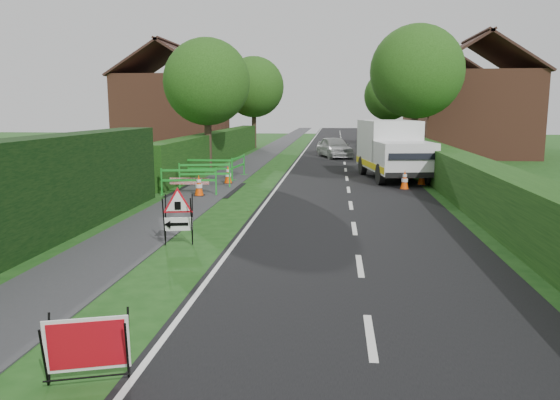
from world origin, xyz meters
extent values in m
plane|color=#184313|center=(0.00, 0.00, 0.00)|extent=(120.00, 120.00, 0.00)
cube|color=black|center=(2.50, 35.00, 0.00)|extent=(6.00, 90.00, 0.02)
cube|color=#2D2D30|center=(-3.00, 35.00, 0.01)|extent=(2.00, 90.00, 0.02)
cube|color=#14380F|center=(-5.00, 22.00, 0.00)|extent=(1.00, 24.00, 1.80)
cube|color=#14380F|center=(6.50, 16.00, 0.00)|extent=(1.20, 50.00, 1.50)
cube|color=brown|center=(-10.00, 30.00, 2.75)|extent=(7.00, 7.00, 5.50)
cube|color=#331E19|center=(-11.75, 30.00, 6.59)|extent=(4.00, 7.40, 2.58)
cube|color=#331E19|center=(-8.25, 30.00, 6.59)|extent=(4.00, 7.40, 2.58)
cube|color=#331E19|center=(-10.00, 30.00, 7.69)|extent=(0.25, 7.40, 0.18)
cube|color=brown|center=(11.00, 28.00, 2.75)|extent=(7.00, 7.00, 5.50)
cube|color=#331E19|center=(9.25, 28.00, 6.59)|extent=(4.00, 7.40, 2.58)
cube|color=#331E19|center=(12.75, 28.00, 6.59)|extent=(4.00, 7.40, 2.58)
cube|color=#331E19|center=(11.00, 28.00, 7.69)|extent=(0.25, 7.40, 0.18)
cube|color=brown|center=(12.00, 42.00, 2.75)|extent=(7.00, 7.00, 5.50)
cube|color=#331E19|center=(10.25, 42.00, 6.59)|extent=(4.00, 7.40, 2.58)
cube|color=#331E19|center=(13.75, 42.00, 6.59)|extent=(4.00, 7.40, 2.58)
cube|color=#331E19|center=(12.00, 42.00, 7.69)|extent=(0.25, 7.40, 0.18)
cylinder|color=#2D2116|center=(-4.60, 18.00, 1.31)|extent=(0.36, 0.36, 2.62)
sphere|color=#1F4412|center=(-4.60, 18.00, 4.50)|extent=(4.40, 4.40, 4.40)
cylinder|color=#2D2116|center=(6.40, 22.00, 1.49)|extent=(0.36, 0.36, 2.97)
sphere|color=#1F4412|center=(6.40, 22.00, 5.18)|extent=(5.20, 5.20, 5.20)
cylinder|color=#2D2116|center=(-4.60, 34.00, 1.40)|extent=(0.36, 0.36, 2.80)
sphere|color=#1F4412|center=(-4.60, 34.00, 4.84)|extent=(4.80, 4.80, 4.80)
cylinder|color=#2D2116|center=(6.40, 38.00, 1.22)|extent=(0.36, 0.36, 2.45)
sphere|color=#1F4412|center=(6.40, 38.00, 4.23)|extent=(4.20, 4.20, 4.20)
cylinder|color=black|center=(-1.23, -4.35, 0.40)|extent=(0.11, 0.27, 0.78)
cylinder|color=black|center=(-1.32, -4.08, 0.40)|extent=(0.11, 0.27, 0.78)
cylinder|color=black|center=(-0.38, -4.08, 0.40)|extent=(0.11, 0.27, 0.78)
cylinder|color=black|center=(-0.47, -3.81, 0.40)|extent=(0.11, 0.27, 0.78)
cylinder|color=black|center=(-0.80, -4.23, 0.13)|extent=(0.91, 0.31, 0.02)
cube|color=white|center=(-0.84, -4.10, 0.47)|extent=(0.94, 0.40, 0.68)
cube|color=#B90C17|center=(-0.84, -4.11, 0.47)|extent=(0.85, 0.36, 0.59)
cylinder|color=black|center=(-1.90, 2.09, 0.60)|extent=(0.10, 0.36, 1.16)
cylinder|color=black|center=(-1.96, 2.37, 0.60)|extent=(0.10, 0.36, 1.16)
cylinder|color=black|center=(-1.29, 2.21, 0.60)|extent=(0.10, 0.36, 1.16)
cylinder|color=black|center=(-1.35, 2.49, 0.60)|extent=(0.10, 0.36, 1.16)
cube|color=white|center=(-1.62, 2.27, 0.52)|extent=(0.64, 0.14, 0.31)
cube|color=black|center=(-1.62, 2.25, 0.52)|extent=(0.45, 0.10, 0.07)
cone|color=black|center=(-1.86, 2.21, 0.52)|extent=(0.18, 0.21, 0.19)
cube|color=black|center=(-1.62, 2.25, 0.95)|extent=(0.14, 0.04, 0.19)
cube|color=silver|center=(4.40, 16.04, 1.54)|extent=(2.77, 3.89, 2.15)
cube|color=silver|center=(4.83, 13.36, 1.12)|extent=(2.56, 2.64, 1.31)
cube|color=black|center=(5.01, 12.26, 1.45)|extent=(1.97, 0.56, 0.60)
cube|color=yellow|center=(3.46, 14.83, 0.69)|extent=(0.90, 5.43, 0.27)
cube|color=yellow|center=(5.67, 15.19, 0.69)|extent=(0.90, 5.43, 0.27)
cube|color=black|center=(5.01, 12.27, 0.53)|extent=(2.17, 0.48, 0.22)
cylinder|color=black|center=(3.85, 13.14, 0.44)|extent=(0.41, 0.92, 0.89)
cylinder|color=black|center=(5.83, 13.46, 0.44)|extent=(0.41, 0.92, 0.89)
cylinder|color=black|center=(3.28, 16.68, 0.44)|extent=(0.41, 0.92, 0.89)
cylinder|color=black|center=(5.26, 17.00, 0.44)|extent=(0.41, 0.92, 0.89)
cube|color=black|center=(4.69, 11.85, 0.02)|extent=(0.38, 0.38, 0.04)
cone|color=#FB4B07|center=(4.69, 11.85, 0.42)|extent=(0.32, 0.32, 0.75)
cylinder|color=white|center=(4.69, 11.85, 0.38)|extent=(0.25, 0.25, 0.14)
cylinder|color=white|center=(4.69, 11.85, 0.56)|extent=(0.17, 0.17, 0.10)
cube|color=black|center=(5.54, 13.19, 0.02)|extent=(0.38, 0.38, 0.04)
cone|color=#FB4B07|center=(5.54, 13.19, 0.42)|extent=(0.32, 0.32, 0.75)
cylinder|color=white|center=(5.54, 13.19, 0.38)|extent=(0.25, 0.25, 0.14)
cylinder|color=white|center=(5.54, 13.19, 0.56)|extent=(0.17, 0.17, 0.10)
cube|color=black|center=(5.32, 15.25, 0.02)|extent=(0.38, 0.38, 0.04)
cone|color=#FB4B07|center=(5.32, 15.25, 0.42)|extent=(0.32, 0.32, 0.75)
cylinder|color=white|center=(5.32, 15.25, 0.38)|extent=(0.25, 0.25, 0.14)
cylinder|color=white|center=(5.32, 15.25, 0.56)|extent=(0.17, 0.17, 0.10)
cube|color=black|center=(-2.95, 9.44, 0.02)|extent=(0.38, 0.38, 0.04)
cone|color=#FB4B07|center=(-2.95, 9.44, 0.42)|extent=(0.32, 0.32, 0.75)
cylinder|color=white|center=(-2.95, 9.44, 0.38)|extent=(0.25, 0.25, 0.14)
cylinder|color=white|center=(-2.95, 9.44, 0.56)|extent=(0.17, 0.17, 0.10)
cube|color=black|center=(-2.55, 12.84, 0.02)|extent=(0.38, 0.38, 0.04)
cone|color=#FB4B07|center=(-2.55, 12.84, 0.42)|extent=(0.32, 0.32, 0.75)
cylinder|color=white|center=(-2.55, 12.84, 0.38)|extent=(0.25, 0.25, 0.14)
cylinder|color=white|center=(-2.55, 12.84, 0.56)|extent=(0.17, 0.17, 0.10)
cube|color=#1B9626|center=(-4.38, 9.57, 0.50)|extent=(0.06, 0.06, 1.00)
cube|color=#1B9626|center=(-2.40, 9.81, 0.50)|extent=(0.06, 0.06, 1.00)
cube|color=#1B9626|center=(-3.39, 9.69, 0.92)|extent=(1.99, 0.30, 0.08)
cube|color=#1B9626|center=(-3.39, 9.69, 0.55)|extent=(1.99, 0.30, 0.08)
cube|color=#1B9626|center=(-4.38, 9.57, 0.02)|extent=(0.10, 0.35, 0.04)
cube|color=#1B9626|center=(-2.40, 9.81, 0.02)|extent=(0.10, 0.35, 0.04)
cube|color=#1B9626|center=(-4.25, 11.42, 0.50)|extent=(0.06, 0.06, 1.00)
cube|color=#1B9626|center=(-2.30, 11.87, 0.50)|extent=(0.06, 0.06, 1.00)
cube|color=#1B9626|center=(-3.27, 11.65, 0.92)|extent=(1.96, 0.50, 0.08)
cube|color=#1B9626|center=(-3.27, 11.65, 0.55)|extent=(1.96, 0.50, 0.08)
cube|color=#1B9626|center=(-4.25, 11.42, 0.02)|extent=(0.14, 0.35, 0.04)
cube|color=#1B9626|center=(-2.30, 11.87, 0.02)|extent=(0.14, 0.35, 0.04)
cube|color=#1B9626|center=(-4.53, 13.61, 0.50)|extent=(0.05, 0.05, 1.00)
cube|color=#1B9626|center=(-2.53, 13.61, 0.50)|extent=(0.05, 0.05, 1.00)
cube|color=#1B9626|center=(-3.53, 13.61, 0.92)|extent=(2.00, 0.06, 0.08)
cube|color=#1B9626|center=(-3.53, 13.61, 0.55)|extent=(2.00, 0.06, 0.08)
cube|color=#1B9626|center=(-4.53, 13.61, 0.02)|extent=(0.06, 0.35, 0.04)
cube|color=#1B9626|center=(-2.53, 13.61, 0.02)|extent=(0.06, 0.35, 0.04)
cube|color=#1B9626|center=(-2.58, 13.92, 0.50)|extent=(0.05, 0.05, 1.00)
cube|color=#1B9626|center=(-2.38, 15.91, 0.50)|extent=(0.05, 0.05, 1.00)
cube|color=#1B9626|center=(-2.48, 14.92, 0.92)|extent=(0.25, 2.00, 0.08)
cube|color=#1B9626|center=(-2.48, 14.92, 0.55)|extent=(0.25, 2.00, 0.08)
cube|color=#1B9626|center=(-2.58, 13.92, 0.02)|extent=(0.35, 0.09, 0.04)
cube|color=#1B9626|center=(-2.38, 15.91, 0.02)|extent=(0.35, 0.09, 0.04)
cube|color=red|center=(-3.51, 10.19, 0.00)|extent=(1.50, 0.10, 0.25)
cylinder|color=#BF7F4C|center=(-1.06, -3.49, 0.00)|extent=(0.12, 0.07, 0.07)
imported|color=silver|center=(1.89, 25.91, 0.68)|extent=(2.70, 4.28, 1.36)
camera|label=1|loc=(1.98, -9.77, 3.16)|focal=35.00mm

